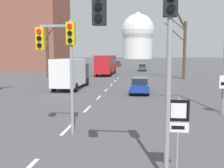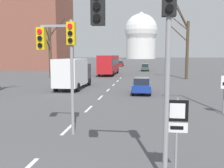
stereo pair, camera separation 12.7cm
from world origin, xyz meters
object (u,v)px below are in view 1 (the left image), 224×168
at_px(traffic_signal_near_right, 146,28).
at_px(traffic_signal_centre_tall, 61,49).
at_px(sedan_near_right, 118,64).
at_px(route_sign_post, 178,125).
at_px(city_bus, 106,63).
at_px(speed_limit_sign, 224,88).
at_px(sedan_mid_centre, 142,67).
at_px(sedan_near_left, 140,85).
at_px(street_lamp_right, 221,33).
at_px(delivery_truck, 71,73).

bearing_deg(traffic_signal_near_right, traffic_signal_centre_tall, 133.65).
bearing_deg(sedan_near_right, route_sign_post, -83.40).
bearing_deg(city_bus, speed_limit_sign, -69.47).
distance_m(sedan_near_right, sedan_mid_centre, 24.64).
xyz_separation_m(speed_limit_sign, sedan_near_right, (-12.24, 64.89, -0.77)).
xyz_separation_m(route_sign_post, sedan_near_left, (-1.14, 15.98, -0.83)).
relative_size(street_lamp_right, city_bus, 0.73).
xyz_separation_m(traffic_signal_near_right, route_sign_post, (0.94, 0.16, -2.65)).
bearing_deg(speed_limit_sign, sedan_near_left, 122.07).
bearing_deg(sedan_near_right, sedan_mid_centre, -71.74).
bearing_deg(traffic_signal_centre_tall, city_bus, 94.60).
relative_size(traffic_signal_centre_tall, delivery_truck, 0.70).
distance_m(traffic_signal_near_right, traffic_signal_centre_tall, 5.19).
relative_size(traffic_signal_near_right, sedan_near_right, 1.27).
distance_m(traffic_signal_near_right, city_bus, 38.32).
height_order(speed_limit_sign, street_lamp_right, street_lamp_right).
relative_size(traffic_signal_centre_tall, sedan_near_right, 1.14).
xyz_separation_m(speed_limit_sign, city_bus, (-11.04, 29.48, 0.43)).
distance_m(sedan_near_left, sedan_mid_centre, 33.61).
bearing_deg(sedan_near_right, traffic_signal_centre_tall, -86.75).
xyz_separation_m(route_sign_post, street_lamp_right, (3.62, 8.73, 3.25)).
relative_size(traffic_signal_centre_tall, street_lamp_right, 0.64).
height_order(route_sign_post, speed_limit_sign, speed_limit_sign).
height_order(traffic_signal_near_right, sedan_mid_centre, traffic_signal_near_right).
height_order(sedan_near_left, sedan_mid_centre, sedan_mid_centre).
xyz_separation_m(traffic_signal_centre_tall, sedan_near_right, (-3.94, 69.40, -2.94)).
height_order(street_lamp_right, sedan_mid_centre, street_lamp_right).
bearing_deg(delivery_truck, sedan_near_left, -19.42).
bearing_deg(street_lamp_right, traffic_signal_near_right, -117.16).
bearing_deg(speed_limit_sign, traffic_signal_near_right, -119.85).
bearing_deg(street_lamp_right, traffic_signal_centre_tall, -147.66).
height_order(route_sign_post, sedan_near_left, route_sign_post).
bearing_deg(street_lamp_right, sedan_near_right, 100.64).
relative_size(sedan_near_left, sedan_near_right, 0.90).
bearing_deg(speed_limit_sign, city_bus, 110.53).
bearing_deg(city_bus, street_lamp_right, -69.37).
xyz_separation_m(speed_limit_sign, delivery_truck, (-12.14, 10.42, 0.08)).
relative_size(traffic_signal_near_right, speed_limit_sign, 2.33).
xyz_separation_m(route_sign_post, city_bus, (-7.24, 37.58, 0.46)).
height_order(traffic_signal_centre_tall, street_lamp_right, street_lamp_right).
xyz_separation_m(traffic_signal_near_right, sedan_near_right, (-7.51, 73.14, -3.39)).
xyz_separation_m(traffic_signal_centre_tall, street_lamp_right, (8.13, 5.15, 1.04)).
bearing_deg(traffic_signal_near_right, route_sign_post, 9.66).
height_order(traffic_signal_near_right, speed_limit_sign, traffic_signal_near_right).
height_order(speed_limit_sign, sedan_mid_centre, speed_limit_sign).
distance_m(traffic_signal_centre_tall, sedan_near_right, 69.58).
height_order(traffic_signal_centre_tall, sedan_near_right, traffic_signal_centre_tall).
bearing_deg(sedan_near_left, traffic_signal_near_right, -89.28).
bearing_deg(speed_limit_sign, delivery_truck, 139.35).
height_order(traffic_signal_centre_tall, delivery_truck, traffic_signal_centre_tall).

